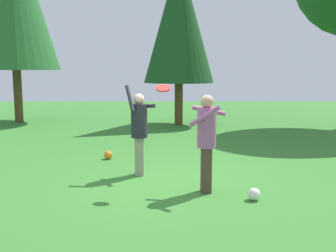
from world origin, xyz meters
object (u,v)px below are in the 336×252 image
frisbee (161,88)px  ball_orange (106,155)px  person_catcher (205,135)px  person_thrower (137,127)px  ball_white (252,194)px  tree_center (177,20)px

frisbee → ball_orange: size_ratio=1.33×
person_catcher → person_thrower: bearing=-26.7°
ball_white → tree_center: (-1.03, 9.26, 4.05)m
frisbee → ball_white: bearing=-23.4°
ball_orange → tree_center: size_ratio=0.03×
person_thrower → ball_white: bearing=23.6°
person_catcher → frisbee: bearing=-0.0°
frisbee → ball_white: size_ratio=1.31×
person_catcher → tree_center: (-0.26, 8.81, 3.11)m
frisbee → ball_orange: bearing=120.0°
person_catcher → ball_orange: bearing=-35.0°
frisbee → tree_center: tree_center is taller
person_thrower → tree_center: 8.32m
ball_orange → tree_center: (1.93, 6.16, 4.05)m
ball_white → ball_orange: bearing=133.6°
person_catcher → ball_orange: person_catcher is taller
person_catcher → frisbee: frisbee is taller
tree_center → person_catcher: bearing=-88.3°
frisbee → tree_center: (0.52, 8.59, 2.28)m
person_catcher → ball_white: person_catcher is taller
frisbee → tree_center: bearing=86.5°
ball_white → frisbee: bearing=156.6°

